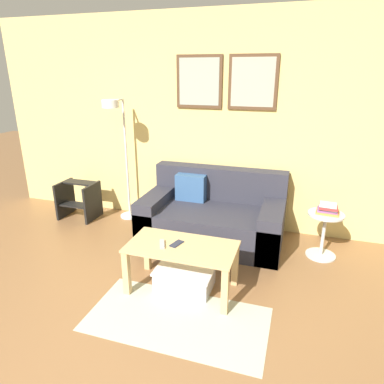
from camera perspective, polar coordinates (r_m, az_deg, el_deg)
wall_back at (r=4.27m, az=1.60°, el=11.42°), size 5.60×0.09×2.55m
area_rug at (r=2.94m, az=-2.50°, el=-20.37°), size 1.44×0.73×0.01m
couch at (r=4.03m, az=3.50°, el=-4.13°), size 1.60×0.91×0.79m
coffee_table at (r=3.08m, az=-1.71°, el=-10.37°), size 0.96×0.51×0.44m
storage_bin at (r=3.22m, az=-1.25°, el=-14.18°), size 0.52×0.35×0.20m
floor_lamp at (r=4.34m, az=-12.11°, el=8.07°), size 0.26×0.52×1.58m
side_table at (r=3.88m, az=21.11°, el=-6.03°), size 0.37×0.37×0.50m
book_stack at (r=3.80m, az=21.70°, el=-2.67°), size 0.24×0.20×0.10m
remote_control at (r=3.05m, az=-5.01°, el=-8.65°), size 0.10×0.15×0.02m
cell_phone at (r=3.06m, az=-2.57°, el=-8.60°), size 0.10×0.15×0.01m
step_stool at (r=4.84m, az=-18.38°, el=-1.11°), size 0.47×0.39×0.49m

